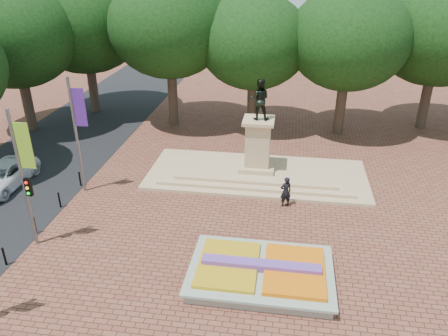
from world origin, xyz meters
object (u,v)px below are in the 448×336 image
(van, at_px, (1,177))
(pedestrian, at_px, (286,192))
(flower_bed, at_px, (261,272))
(monument, at_px, (257,164))

(van, bearing_deg, pedestrian, 1.63)
(van, bearing_deg, flower_bed, -20.12)
(flower_bed, height_order, van, van)
(pedestrian, bearing_deg, van, -22.82)
(monument, distance_m, pedestrian, 3.98)
(flower_bed, xyz_separation_m, monument, (-1.03, 10.00, 0.50))
(flower_bed, distance_m, pedestrian, 6.58)
(pedestrian, bearing_deg, monument, -85.51)
(monument, relative_size, van, 2.64)
(van, bearing_deg, monument, 14.54)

